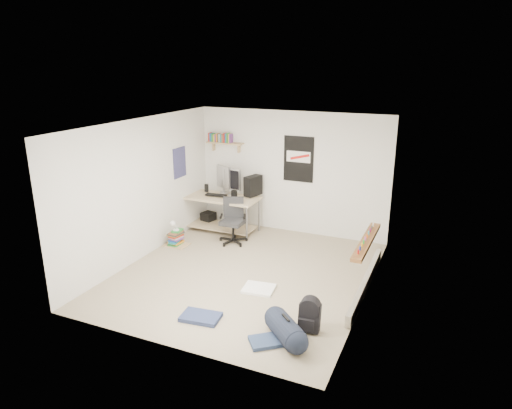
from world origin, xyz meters
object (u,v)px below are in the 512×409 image
at_px(desk, 219,214).
at_px(backpack, 310,317).
at_px(office_chair, 233,219).
at_px(book_stack, 176,238).
at_px(duffel_bag, 286,330).

bearing_deg(desk, backpack, -50.32).
relative_size(office_chair, book_stack, 1.82).
bearing_deg(office_chair, desk, 117.71).
bearing_deg(book_stack, backpack, -28.96).
xyz_separation_m(backpack, book_stack, (-3.25, 1.80, -0.05)).
height_order(duffel_bag, book_stack, duffel_bag).
bearing_deg(duffel_bag, office_chair, 171.44).
height_order(office_chair, duffel_bag, office_chair).
xyz_separation_m(desk, backpack, (2.87, -2.85, -0.16)).
distance_m(office_chair, duffel_bag, 3.42).
height_order(desk, backpack, desk).
relative_size(desk, book_stack, 3.45).
distance_m(desk, office_chair, 0.76).
relative_size(office_chair, backpack, 2.40).
xyz_separation_m(backpack, duffel_bag, (-0.22, -0.33, -0.06)).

